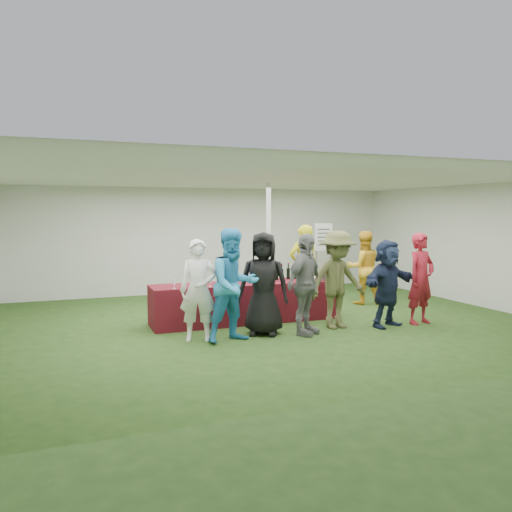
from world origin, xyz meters
name	(u,v)px	position (x,y,z in m)	size (l,w,h in m)	color
ground	(268,322)	(0.00, 0.00, 0.00)	(60.00, 60.00, 0.00)	#284719
tent	(268,247)	(0.50, 1.20, 1.35)	(10.00, 10.00, 10.00)	white
serving_table	(246,302)	(-0.36, 0.22, 0.38)	(3.60, 0.80, 0.75)	#5C0F17
wine_bottles	(276,274)	(0.31, 0.36, 0.87)	(0.88, 0.16, 0.32)	black
wine_glasses	(231,279)	(-0.74, -0.05, 0.86)	(2.76, 0.14, 0.16)	silver
water_bottle	(248,276)	(-0.28, 0.30, 0.85)	(0.07, 0.07, 0.23)	silver
bar_towel	(316,278)	(1.17, 0.27, 0.77)	(0.25, 0.18, 0.03)	white
dump_bucket	(325,275)	(1.22, 0.00, 0.84)	(0.25, 0.25, 0.18)	slate
wine_list_sign	(323,242)	(2.64, 2.70, 1.32)	(0.50, 0.03, 1.80)	slate
staff_pourer	(304,267)	(1.19, 0.91, 0.91)	(0.66, 0.43, 1.82)	gold
staff_back	(363,268)	(2.76, 1.03, 0.83)	(0.81, 0.63, 1.66)	gold
customer_0	(198,290)	(-1.55, -0.84, 0.83)	(0.60, 0.40, 1.65)	white
customer_1	(234,285)	(-1.03, -1.08, 0.91)	(0.89, 0.69, 1.83)	#2D94CF
customer_2	(263,283)	(-0.42, -0.82, 0.88)	(0.86, 0.56, 1.75)	black
customer_3	(305,284)	(0.23, -1.09, 0.86)	(1.01, 0.42, 1.73)	slate
customer_4	(337,280)	(0.99, -0.87, 0.88)	(1.13, 0.65, 1.75)	brown
customer_5	(387,283)	(1.90, -1.08, 0.80)	(1.48, 0.47, 1.59)	#1A2440
customer_6	(421,279)	(2.63, -1.09, 0.85)	(0.62, 0.41, 1.70)	maroon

